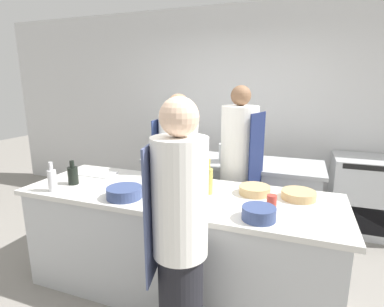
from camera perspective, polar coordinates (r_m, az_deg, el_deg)
ground_plane at (r=2.91m, az=-2.61°, el=-23.97°), size 16.00×16.00×0.00m
wall_back at (r=4.37m, az=8.18°, el=8.40°), size 8.00×0.06×2.80m
prep_counter at (r=2.66m, az=-2.71°, el=-16.32°), size 2.59×0.87×0.89m
pass_counter at (r=3.64m, az=7.30°, el=-8.00°), size 2.03×0.72×0.89m
oven_range at (r=4.18m, az=30.83°, el=-6.88°), size 0.88×0.64×0.91m
chef_at_prep_near at (r=1.83m, az=-2.35°, el=-16.25°), size 0.36×0.35×1.69m
chef_at_stove at (r=3.06m, az=8.84°, el=-3.72°), size 0.41×0.39×1.74m
chef_at_pass_far at (r=3.08m, az=-2.55°, el=-4.45°), size 0.42×0.40×1.66m
bottle_olive_oil at (r=2.41m, az=3.08°, el=-5.09°), size 0.08×0.08×0.29m
bottle_vinegar at (r=2.72m, az=-25.09°, el=-4.53°), size 0.07×0.07×0.25m
bottle_wine at (r=2.84m, az=-21.73°, el=-3.80°), size 0.09×0.09×0.21m
bottle_cooking_oil at (r=2.70m, az=-3.99°, el=-3.40°), size 0.09×0.09×0.25m
bottle_sauce at (r=2.54m, az=-1.69°, el=-4.82°), size 0.08×0.08×0.21m
bowl_mixing_large at (r=2.41m, az=-12.76°, el=-7.25°), size 0.28×0.28×0.09m
bowl_prep_small at (r=2.04m, az=12.61°, el=-11.05°), size 0.22×0.22×0.09m
bowl_ceramic_blue at (r=2.48m, az=11.84°, el=-6.83°), size 0.25×0.25×0.07m
bowl_wooden_salad at (r=2.47m, az=19.64°, el=-7.43°), size 0.26×0.26×0.06m
cup at (r=2.24m, az=14.93°, el=-8.79°), size 0.07×0.07×0.09m
cutting_board at (r=3.10m, az=-17.85°, el=-3.62°), size 0.38×0.21×0.01m
stockpot at (r=3.41m, az=6.96°, el=0.12°), size 0.22×0.22×0.21m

